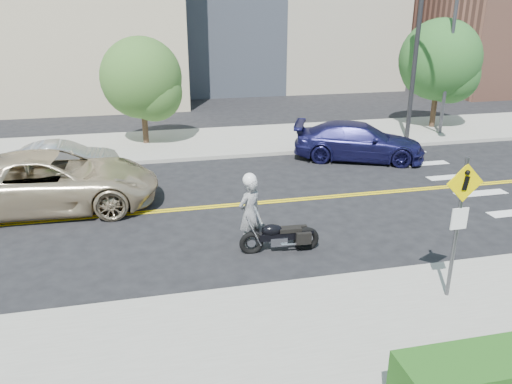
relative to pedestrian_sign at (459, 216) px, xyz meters
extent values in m
plane|color=black|center=(-4.20, 6.31, -1.96)|extent=(120.00, 120.00, 0.00)
cube|color=#9E9B91|center=(-4.20, -1.19, -1.89)|extent=(60.00, 5.00, 0.15)
cube|color=#9E9B91|center=(-4.20, 13.81, -1.89)|extent=(60.00, 5.00, 0.15)
cylinder|color=#4C4C51|center=(7.80, 12.81, 2.19)|extent=(0.16, 0.16, 8.00)
cylinder|color=black|center=(5.80, 12.31, 1.69)|extent=(0.20, 0.20, 7.00)
cylinder|color=#4C4C51|center=(0.00, 0.01, -0.31)|extent=(0.08, 0.08, 3.00)
cube|color=#F9D800|center=(0.00, -0.02, 0.69)|extent=(0.78, 0.03, 0.78)
cube|color=white|center=(0.00, -0.02, -0.06)|extent=(0.35, 0.03, 0.45)
imported|color=#AAA9AE|center=(-3.52, 3.33, -1.01)|extent=(0.83, 0.75, 1.90)
sphere|color=white|center=(-3.52, 3.33, -0.11)|extent=(0.34, 0.34, 0.34)
imported|color=#C1AE8D|center=(-8.79, 7.27, -1.08)|extent=(6.40, 3.09, 1.75)
imported|color=#9FA3A6|center=(-8.87, 10.32, -1.32)|extent=(3.95, 1.51, 1.28)
imported|color=#1B1A4F|center=(2.41, 10.09, -1.22)|extent=(5.53, 3.90, 1.49)
cylinder|color=#382619|center=(-5.89, 14.09, -0.05)|extent=(0.25, 0.25, 3.81)
sphere|color=#325D1D|center=(-5.89, 14.09, 1.01)|extent=(3.43, 3.43, 3.43)
cylinder|color=#382619|center=(8.17, 14.12, 0.22)|extent=(0.26, 0.26, 4.37)
sphere|color=#1F531A|center=(8.17, 14.12, 1.45)|extent=(3.86, 3.86, 3.86)
camera|label=1|loc=(-5.92, -7.92, 3.88)|focal=35.00mm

